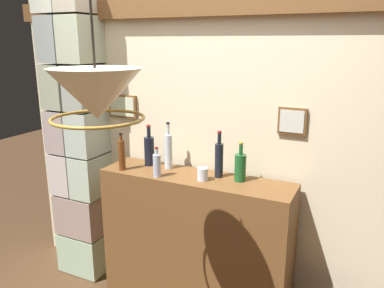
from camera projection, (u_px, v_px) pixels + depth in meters
panelled_rear_partition at (210, 130)px, 2.86m from camera, size 3.40×0.15×2.65m
stone_pillar at (79, 129)px, 3.21m from camera, size 0.45×0.37×2.58m
bar_shelf_unit at (195, 246)px, 2.85m from camera, size 1.41×0.36×1.10m
liquor_bottle_bourbon at (122, 155)px, 2.81m from camera, size 0.05×0.05×0.28m
liquor_bottle_brandy at (219, 159)px, 2.66m from camera, size 0.06×0.06×0.33m
liquor_bottle_amaro at (157, 165)px, 2.68m from camera, size 0.06×0.06×0.22m
liquor_bottle_rum at (149, 150)px, 2.92m from camera, size 0.08×0.08×0.32m
liquor_bottle_scotch at (240, 167)px, 2.59m from camera, size 0.08×0.08×0.27m
liquor_bottle_whiskey at (168, 150)px, 2.84m from camera, size 0.06×0.06×0.35m
glass_tumbler_rocks at (203, 174)px, 2.62m from camera, size 0.07×0.07×0.09m
pendant_lamp at (97, 96)px, 1.77m from camera, size 0.44×0.44×0.59m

